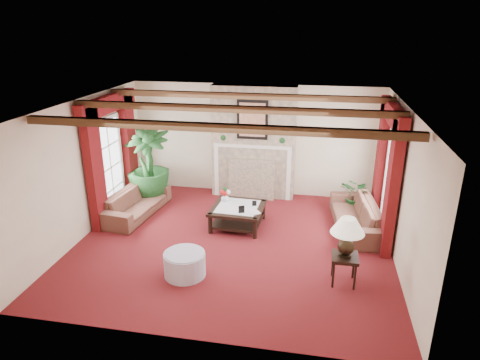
% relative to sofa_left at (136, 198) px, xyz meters
% --- Properties ---
extents(floor, '(6.00, 6.00, 0.00)m').
position_rel_sofa_left_xyz_m(floor, '(2.38, -0.92, -0.38)').
color(floor, '#4D0D0E').
rests_on(floor, ground).
extents(ceiling, '(6.00, 6.00, 0.00)m').
position_rel_sofa_left_xyz_m(ceiling, '(2.38, -0.92, 2.32)').
color(ceiling, white).
rests_on(ceiling, floor).
extents(back_wall, '(6.00, 0.02, 2.70)m').
position_rel_sofa_left_xyz_m(back_wall, '(2.38, 1.83, 0.97)').
color(back_wall, beige).
rests_on(back_wall, ground).
extents(left_wall, '(0.02, 5.50, 2.70)m').
position_rel_sofa_left_xyz_m(left_wall, '(-0.62, -0.92, 0.97)').
color(left_wall, beige).
rests_on(left_wall, ground).
extents(right_wall, '(0.02, 5.50, 2.70)m').
position_rel_sofa_left_xyz_m(right_wall, '(5.38, -0.92, 0.97)').
color(right_wall, beige).
rests_on(right_wall, ground).
extents(ceiling_beams, '(6.00, 3.00, 0.12)m').
position_rel_sofa_left_xyz_m(ceiling_beams, '(2.38, -0.92, 2.26)').
color(ceiling_beams, '#352110').
rests_on(ceiling_beams, ceiling).
extents(fireplace, '(2.00, 0.52, 2.70)m').
position_rel_sofa_left_xyz_m(fireplace, '(2.38, 1.63, 2.32)').
color(fireplace, tan).
rests_on(fireplace, ground).
extents(french_door_left, '(0.10, 1.10, 2.16)m').
position_rel_sofa_left_xyz_m(french_door_left, '(-0.59, 0.08, 1.75)').
color(french_door_left, white).
rests_on(french_door_left, ground).
extents(french_door_right, '(0.10, 1.10, 2.16)m').
position_rel_sofa_left_xyz_m(french_door_right, '(5.35, 0.08, 1.75)').
color(french_door_right, white).
rests_on(french_door_right, ground).
extents(curtains_left, '(0.20, 2.40, 2.55)m').
position_rel_sofa_left_xyz_m(curtains_left, '(-0.48, 0.08, 2.17)').
color(curtains_left, '#560B10').
rests_on(curtains_left, ground).
extents(curtains_right, '(0.20, 2.40, 2.55)m').
position_rel_sofa_left_xyz_m(curtains_right, '(5.24, 0.08, 2.17)').
color(curtains_right, '#560B10').
rests_on(curtains_right, ground).
extents(sofa_left, '(2.09, 1.04, 0.76)m').
position_rel_sofa_left_xyz_m(sofa_left, '(0.00, 0.00, 0.00)').
color(sofa_left, '#3D101C').
rests_on(sofa_left, ground).
extents(sofa_right, '(2.17, 1.01, 0.80)m').
position_rel_sofa_left_xyz_m(sofa_right, '(4.75, 0.17, 0.02)').
color(sofa_right, '#3D101C').
rests_on(sofa_right, ground).
extents(potted_palm, '(1.20, 1.92, 1.02)m').
position_rel_sofa_left_xyz_m(potted_palm, '(0.01, 0.81, 0.13)').
color(potted_palm, black).
rests_on(potted_palm, ground).
extents(small_plant, '(1.56, 1.56, 0.64)m').
position_rel_sofa_left_xyz_m(small_plant, '(4.86, 1.01, -0.06)').
color(small_plant, black).
rests_on(small_plant, ground).
extents(coffee_table, '(1.12, 1.12, 0.44)m').
position_rel_sofa_left_xyz_m(coffee_table, '(2.33, -0.15, -0.16)').
color(coffee_table, black).
rests_on(coffee_table, ground).
extents(side_table, '(0.49, 0.49, 0.50)m').
position_rel_sofa_left_xyz_m(side_table, '(4.44, -1.90, -0.13)').
color(side_table, black).
rests_on(side_table, ground).
extents(ottoman, '(0.71, 0.71, 0.41)m').
position_rel_sofa_left_xyz_m(ottoman, '(1.80, -2.16, -0.18)').
color(ottoman, '#AEAAC1').
rests_on(ottoman, ground).
extents(table_lamp, '(0.54, 0.54, 0.69)m').
position_rel_sofa_left_xyz_m(table_lamp, '(4.44, -1.90, 0.47)').
color(table_lamp, black).
rests_on(table_lamp, side_table).
extents(flower_vase, '(0.29, 0.29, 0.18)m').
position_rel_sofa_left_xyz_m(flower_vase, '(2.01, 0.08, 0.14)').
color(flower_vase, silver).
rests_on(flower_vase, coffee_table).
extents(book, '(0.21, 0.20, 0.26)m').
position_rel_sofa_left_xyz_m(book, '(2.63, -0.42, 0.19)').
color(book, black).
rests_on(book, coffee_table).
extents(photo_frame_a, '(0.12, 0.07, 0.16)m').
position_rel_sofa_left_xyz_m(photo_frame_a, '(2.47, -0.45, 0.14)').
color(photo_frame_a, black).
rests_on(photo_frame_a, coffee_table).
extents(photo_frame_b, '(0.10, 0.04, 0.12)m').
position_rel_sofa_left_xyz_m(photo_frame_b, '(2.67, -0.06, 0.11)').
color(photo_frame_b, black).
rests_on(photo_frame_b, coffee_table).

